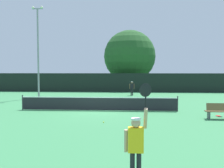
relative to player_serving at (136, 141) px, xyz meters
The scene contains 12 objects.
ground_plane 11.28m from the player_serving, 101.90° to the left, with size 120.00×120.00×0.00m, color #387F4C.
tennis_net 11.24m from the player_serving, 101.90° to the left, with size 11.13×0.08×1.07m.
perimeter_fence 26.13m from the player_serving, 95.08° to the left, with size 35.90×0.12×2.48m, color black.
player_serving is the anchor object (origin of this frame).
player_receiving 21.63m from the player_serving, 89.47° to the left, with size 0.57×0.23×1.59m.
tennis_ball 7.26m from the player_serving, 102.34° to the left, with size 0.07×0.07×0.07m, color #CCE033.
spare_racket 10.88m from the player_serving, 60.16° to the left, with size 0.28×0.52×0.04m.
courtside_bench 9.95m from the player_serving, 58.31° to the left, with size 1.80×0.44×0.95m.
light_pole 21.40m from the player_serving, 117.09° to the left, with size 1.18×0.28×9.46m.
large_tree 31.34m from the player_serving, 90.04° to the left, with size 7.84×7.84×8.96m.
parked_car_near 33.30m from the player_serving, 81.97° to the left, with size 2.41×4.40×1.69m.
parked_car_mid 33.18m from the player_serving, 75.65° to the left, with size 1.93×4.21×1.69m.
Camera 1 is at (2.12, -16.84, 2.82)m, focal length 38.66 mm.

